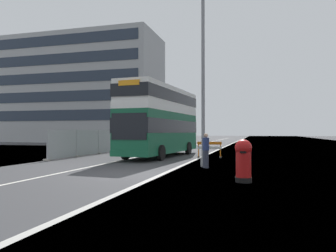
% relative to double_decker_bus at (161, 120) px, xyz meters
% --- Properties ---
extents(ground, '(140.00, 280.00, 0.10)m').
position_rel_double_decker_bus_xyz_m(ground, '(1.97, -9.78, -2.75)').
color(ground, '#38383A').
extents(double_decker_bus, '(3.36, 10.80, 5.07)m').
position_rel_double_decker_bus_xyz_m(double_decker_bus, '(0.00, 0.00, 0.00)').
color(double_decker_bus, '#145638').
rests_on(double_decker_bus, ground).
extents(lamppost_foreground, '(0.29, 0.70, 9.59)m').
position_rel_double_decker_bus_xyz_m(lamppost_foreground, '(4.16, -6.10, 1.85)').
color(lamppost_foreground, gray).
rests_on(lamppost_foreground, ground).
extents(red_pillar_postbox, '(0.62, 0.62, 1.56)m').
position_rel_double_decker_bus_xyz_m(red_pillar_postbox, '(6.45, -10.99, -1.85)').
color(red_pillar_postbox, black).
rests_on(red_pillar_postbox, ground).
extents(roadworks_barrier, '(1.71, 0.58, 1.14)m').
position_rel_double_decker_bus_xyz_m(roadworks_barrier, '(3.63, -0.19, -1.98)').
color(roadworks_barrier, orange).
rests_on(roadworks_barrier, ground).
extents(construction_site_fence, '(0.44, 27.40, 2.03)m').
position_rel_double_decker_bus_xyz_m(construction_site_fence, '(-5.81, 8.08, -1.72)').
color(construction_site_fence, '#A8AAAD').
rests_on(construction_site_fence, ground).
extents(car_oncoming_near, '(1.93, 4.21, 2.11)m').
position_rel_double_decker_bus_xyz_m(car_oncoming_near, '(-3.42, 17.54, -1.70)').
color(car_oncoming_near, silver).
rests_on(car_oncoming_near, ground).
extents(car_receding_mid, '(1.91, 3.86, 2.08)m').
position_rel_double_decker_bus_xyz_m(car_receding_mid, '(-3.99, 25.65, -1.72)').
color(car_receding_mid, maroon).
rests_on(car_receding_mid, ground).
extents(bare_tree_far_verge_near, '(2.86, 2.01, 4.70)m').
position_rel_double_decker_bus_xyz_m(bare_tree_far_verge_near, '(-10.80, 28.38, -0.50)').
color(bare_tree_far_verge_near, '#4C3D2D').
rests_on(bare_tree_far_verge_near, ground).
extents(bare_tree_far_verge_mid, '(3.52, 2.42, 4.26)m').
position_rel_double_decker_bus_xyz_m(bare_tree_far_verge_mid, '(-13.85, 25.67, -0.51)').
color(bare_tree_far_verge_mid, '#4C3D2D').
rests_on(bare_tree_far_verge_mid, ground).
extents(pedestrian_at_kerb, '(0.34, 0.34, 1.76)m').
position_rel_double_decker_bus_xyz_m(pedestrian_at_kerb, '(4.41, -6.77, -1.81)').
color(pedestrian_at_kerb, '#2D3342').
rests_on(pedestrian_at_kerb, ground).
extents(backdrop_office_block, '(29.19, 12.18, 19.04)m').
position_rel_double_decker_bus_xyz_m(backdrop_office_block, '(-24.83, 30.49, 6.83)').
color(backdrop_office_block, '#9EA0A3').
rests_on(backdrop_office_block, ground).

